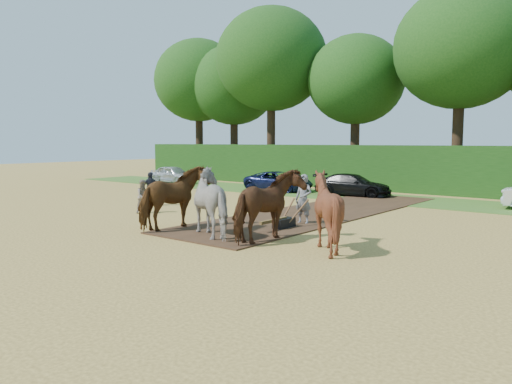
{
  "coord_description": "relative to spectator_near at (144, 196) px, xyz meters",
  "views": [
    {
      "loc": [
        13.36,
        -12.49,
        3.26
      ],
      "look_at": [
        1.9,
        1.73,
        1.4
      ],
      "focal_mm": 35.0,
      "sensor_mm": 36.0,
      "label": 1
    }
  ],
  "objects": [
    {
      "name": "grass_verge",
      "position": [
        4.77,
        12.15,
        -0.75
      ],
      "size": [
        50.0,
        5.0,
        0.03
      ],
      "primitive_type": "cube",
      "color": "#38601E",
      "rests_on": "ground"
    },
    {
      "name": "hedgerow",
      "position": [
        4.77,
        16.65,
        0.74
      ],
      "size": [
        46.0,
        1.6,
        3.0
      ],
      "primitive_type": "cube",
      "color": "#14380F",
      "rests_on": "ground"
    },
    {
      "name": "earth_strip",
      "position": [
        6.27,
        5.15,
        -0.74
      ],
      "size": [
        4.5,
        17.0,
        0.05
      ],
      "primitive_type": "cube",
      "color": "#472D1C",
      "rests_on": "ground"
    },
    {
      "name": "spectator_near",
      "position": [
        0.0,
        0.0,
        0.0
      ],
      "size": [
        0.73,
        0.85,
        1.53
      ],
      "primitive_type": "imported",
      "rotation": [
        0.0,
        0.0,
        1.35
      ],
      "color": "tan",
      "rests_on": "ground"
    },
    {
      "name": "plough_team",
      "position": [
        7.46,
        -1.7,
        0.41
      ],
      "size": [
        7.71,
        5.77,
        2.37
      ],
      "color": "brown",
      "rests_on": "ground"
    },
    {
      "name": "parked_cars",
      "position": [
        5.51,
        11.97,
        -0.1
      ],
      "size": [
        35.4,
        3.05,
        1.38
      ],
      "color": "#B6B9BD",
      "rests_on": "ground"
    },
    {
      "name": "treeline",
      "position": [
        3.07,
        19.84,
        8.21
      ],
      "size": [
        48.7,
        10.6,
        14.21
      ],
      "color": "#382616",
      "rests_on": "ground"
    },
    {
      "name": "spectator_far",
      "position": [
        -1.85,
        1.88,
        0.09
      ],
      "size": [
        0.73,
        1.09,
        1.72
      ],
      "primitive_type": "imported",
      "rotation": [
        0.0,
        0.0,
        1.23
      ],
      "color": "#242630",
      "rests_on": "ground"
    },
    {
      "name": "ground",
      "position": [
        4.77,
        -1.85,
        -0.76
      ],
      "size": [
        120.0,
        120.0,
        0.0
      ],
      "primitive_type": "plane",
      "color": "gold",
      "rests_on": "ground"
    }
  ]
}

